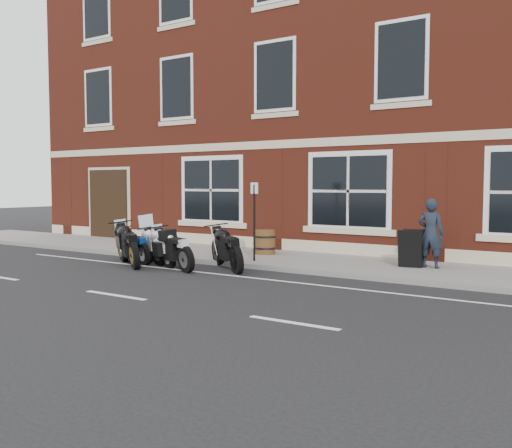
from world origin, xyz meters
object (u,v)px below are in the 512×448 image
object	(u,v)px
moto_sport_black	(129,243)
barrel_planter	(265,242)
moto_sport_red	(134,244)
pedestrian_left	(431,233)
moto_sport_silver	(172,247)
a_board_sign	(412,248)
moto_naked_black	(227,246)
moto_touring_silver	(159,245)
parking_sign	(254,216)

from	to	relation	value
moto_sport_black	barrel_planter	bearing A→B (deg)	-1.52
moto_sport_red	pedestrian_left	distance (m)	7.93
moto_sport_black	moto_sport_red	bearing A→B (deg)	67.61
pedestrian_left	moto_sport_silver	bearing A→B (deg)	27.88
moto_sport_red	barrel_planter	xyz separation A→B (m)	(2.57, 2.76, -0.04)
moto_sport_black	moto_sport_silver	size ratio (longest dim) A/B	0.98
pedestrian_left	a_board_sign	size ratio (longest dim) A/B	1.82
moto_sport_black	pedestrian_left	xyz separation A→B (m)	(7.13, 3.14, 0.37)
pedestrian_left	barrel_planter	size ratio (longest dim) A/B	2.43
moto_sport_silver	pedestrian_left	xyz separation A→B (m)	(5.72, 3.00, 0.41)
moto_sport_silver	moto_naked_black	xyz separation A→B (m)	(1.22, 0.73, 0.03)
moto_touring_silver	pedestrian_left	size ratio (longest dim) A/B	1.11
moto_sport_silver	barrel_planter	world-z (taller)	moto_sport_silver
moto_naked_black	parking_sign	world-z (taller)	parking_sign
moto_sport_black	a_board_sign	distance (m)	7.35
moto_touring_silver	moto_sport_red	distance (m)	0.94
moto_sport_black	a_board_sign	size ratio (longest dim) A/B	2.17
pedestrian_left	a_board_sign	xyz separation A→B (m)	(-0.41, -0.17, -0.38)
moto_touring_silver	barrel_planter	xyz separation A→B (m)	(1.63, 2.75, -0.07)
moto_sport_red	moto_naked_black	bearing A→B (deg)	-62.00
moto_naked_black	barrel_planter	distance (m)	2.41
moto_touring_silver	moto_sport_black	bearing A→B (deg)	153.04
pedestrian_left	moto_sport_black	bearing A→B (deg)	23.94
moto_touring_silver	moto_sport_black	distance (m)	0.78
moto_touring_silver	moto_sport_red	world-z (taller)	moto_touring_silver
moto_touring_silver	moto_naked_black	xyz separation A→B (m)	(2.02, 0.38, 0.05)
moto_touring_silver	moto_sport_red	size ratio (longest dim) A/B	1.01
pedestrian_left	parking_sign	xyz separation A→B (m)	(-4.30, -1.33, 0.36)
barrel_planter	parking_sign	size ratio (longest dim) A/B	0.34
moto_sport_red	a_board_sign	size ratio (longest dim) A/B	2.00
moto_touring_silver	pedestrian_left	xyz separation A→B (m)	(6.52, 2.65, 0.43)
moto_sport_red	a_board_sign	xyz separation A→B (m)	(7.05, 2.49, 0.08)
moto_sport_red	moto_sport_black	xyz separation A→B (m)	(0.33, -0.48, 0.10)
moto_sport_red	moto_sport_black	world-z (taller)	moto_sport_black
parking_sign	moto_sport_black	bearing A→B (deg)	-129.17
moto_touring_silver	moto_naked_black	size ratio (longest dim) A/B	0.99
moto_sport_black	barrel_planter	world-z (taller)	moto_sport_black
moto_touring_silver	moto_sport_silver	xyz separation A→B (m)	(0.80, -0.35, 0.02)
moto_sport_red	pedestrian_left	size ratio (longest dim) A/B	1.10
moto_sport_black	parking_sign	world-z (taller)	parking_sign
moto_sport_silver	moto_touring_silver	bearing A→B (deg)	87.62
pedestrian_left	moto_touring_silver	bearing A→B (deg)	22.32
pedestrian_left	parking_sign	bearing A→B (deg)	17.36
moto_sport_silver	parking_sign	size ratio (longest dim) A/B	0.99
parking_sign	pedestrian_left	bearing A→B (deg)	35.40
pedestrian_left	parking_sign	world-z (taller)	parking_sign
barrel_planter	moto_sport_red	bearing A→B (deg)	-132.95
moto_naked_black	pedestrian_left	bearing A→B (deg)	-26.99
moto_naked_black	parking_sign	xyz separation A→B (m)	(0.19, 0.94, 0.74)
moto_sport_silver	barrel_planter	xyz separation A→B (m)	(0.84, 3.11, -0.09)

